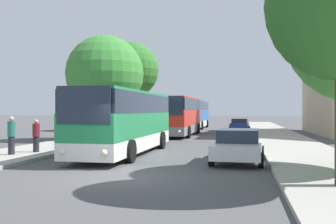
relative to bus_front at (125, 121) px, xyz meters
name	(u,v)px	position (x,y,z in m)	size (l,w,h in m)	color
ground_plane	(123,177)	(1.92, -6.65, -1.71)	(300.00, 300.00, 0.00)	#4C4C4F
bus_front	(125,121)	(0.00, 0.00, 0.00)	(2.78, 10.80, 3.19)	silver
bus_middle	(179,115)	(0.41, 15.12, 0.08)	(2.91, 11.13, 3.35)	gray
bus_rear	(195,114)	(0.09, 29.39, 0.11)	(2.87, 10.59, 3.41)	silver
parked_car_right_near	(238,145)	(5.70, -2.12, -0.97)	(2.34, 4.80, 1.42)	silver
parked_car_right_far	(240,125)	(5.66, 21.51, -0.97)	(2.12, 4.13, 1.39)	#233D9E
pedestrian_waiting_near	(11,135)	(-4.89, -2.41, -0.65)	(0.36, 0.36, 1.80)	#23232D
pedestrian_waiting_far	(36,136)	(-4.32, -1.16, -0.74)	(0.36, 0.36, 1.64)	#23232D
tree_left_near	(105,74)	(-4.21, 8.65, 3.23)	(5.80, 5.80, 7.70)	brown
tree_left_far	(131,70)	(-6.15, 22.47, 4.98)	(6.11, 6.11, 9.61)	#47331E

